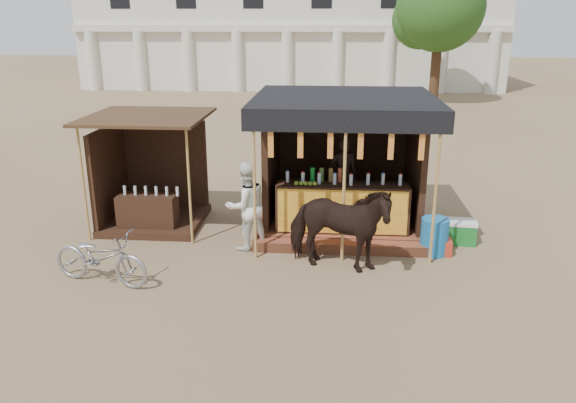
% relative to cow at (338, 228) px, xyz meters
% --- Properties ---
extents(ground, '(120.00, 120.00, 0.00)m').
position_rel_cow_xyz_m(ground, '(-0.91, -1.14, -0.80)').
color(ground, '#846B4C').
rests_on(ground, ground).
extents(main_stall, '(3.60, 3.61, 2.78)m').
position_rel_cow_xyz_m(main_stall, '(0.09, 2.22, 0.23)').
color(main_stall, '#985031').
rests_on(main_stall, ground).
extents(secondary_stall, '(2.40, 2.40, 2.38)m').
position_rel_cow_xyz_m(secondary_stall, '(-4.08, 2.09, 0.06)').
color(secondary_stall, '#372014').
rests_on(secondary_stall, ground).
extents(cow, '(2.04, 1.28, 1.59)m').
position_rel_cow_xyz_m(cow, '(0.00, 0.00, 0.00)').
color(cow, black).
rests_on(cow, ground).
extents(motorbike, '(1.88, 1.04, 0.94)m').
position_rel_cow_xyz_m(motorbike, '(-3.95, -0.84, -0.33)').
color(motorbike, '#96959D').
rests_on(motorbike, ground).
extents(bystander, '(1.06, 1.01, 1.72)m').
position_rel_cow_xyz_m(bystander, '(-1.74, 0.86, 0.06)').
color(bystander, white).
rests_on(bystander, ground).
extents(blue_barrel, '(0.56, 0.56, 0.70)m').
position_rel_cow_xyz_m(blue_barrel, '(1.82, 0.86, -0.45)').
color(blue_barrel, '#1561A2').
rests_on(blue_barrel, ground).
extents(red_crate, '(0.39, 0.39, 0.29)m').
position_rel_cow_xyz_m(red_crate, '(1.96, 0.86, -0.65)').
color(red_crate, '#A92E1C').
rests_on(red_crate, ground).
extents(cooler, '(0.68, 0.50, 0.46)m').
position_rel_cow_xyz_m(cooler, '(2.41, 1.46, -0.56)').
color(cooler, '#197227').
rests_on(cooler, ground).
extents(background_building, '(26.00, 7.45, 8.18)m').
position_rel_cow_xyz_m(background_building, '(-2.91, 28.80, 3.18)').
color(background_building, silver).
rests_on(background_building, ground).
extents(tree, '(4.50, 4.40, 7.00)m').
position_rel_cow_xyz_m(tree, '(4.90, 21.00, 3.84)').
color(tree, '#382314').
rests_on(tree, ground).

